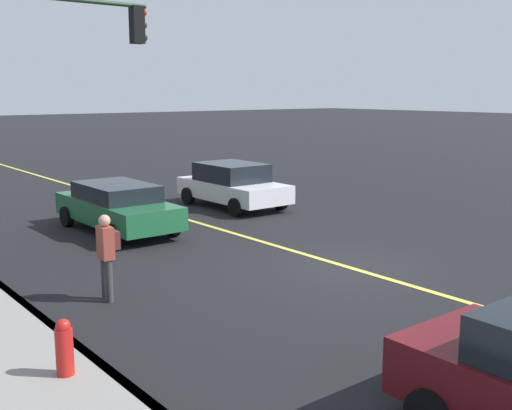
{
  "coord_description": "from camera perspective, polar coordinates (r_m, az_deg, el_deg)",
  "views": [
    {
      "loc": [
        -9.38,
        10.1,
        3.92
      ],
      "look_at": [
        -0.47,
        3.03,
        1.85
      ],
      "focal_mm": 43.67,
      "sensor_mm": 36.0,
      "label": 1
    }
  ],
  "objects": [
    {
      "name": "pedestrian_with_backpack",
      "position": [
        12.07,
        -13.5,
        -4.11
      ],
      "size": [
        0.41,
        0.38,
        1.67
      ],
      "color": "#383838",
      "rests_on": "ground"
    },
    {
      "name": "fire_hydrant",
      "position": [
        8.98,
        -17.13,
        -12.79
      ],
      "size": [
        0.24,
        0.24,
        0.94
      ],
      "color": "red",
      "rests_on": "ground"
    },
    {
      "name": "car_white",
      "position": [
        21.42,
        -2.16,
        1.89
      ],
      "size": [
        4.27,
        2.09,
        1.51
      ],
      "color": "silver",
      "rests_on": "ground"
    },
    {
      "name": "traffic_light_mast",
      "position": [
        14.98,
        -20.02,
        11.27
      ],
      "size": [
        0.28,
        4.79,
        6.29
      ],
      "color": "#1E3823",
      "rests_on": "ground"
    },
    {
      "name": "car_green",
      "position": [
        18.06,
        -12.61,
        -0.08
      ],
      "size": [
        4.67,
        1.98,
        1.38
      ],
      "color": "#1E6038",
      "rests_on": "ground"
    },
    {
      "name": "curb_edge",
      "position": [
        10.69,
        -17.6,
        -11.26
      ],
      "size": [
        80.0,
        0.16,
        0.15
      ],
      "primitive_type": "cube",
      "color": "slate",
      "rests_on": "ground"
    },
    {
      "name": "ground",
      "position": [
        14.33,
        8.38,
        -5.67
      ],
      "size": [
        200.0,
        200.0,
        0.0
      ],
      "primitive_type": "plane",
      "color": "black"
    },
    {
      "name": "lane_stripe_center",
      "position": [
        14.33,
        8.38,
        -5.64
      ],
      "size": [
        80.0,
        0.16,
        0.01
      ],
      "primitive_type": "cube",
      "color": "#D8CC4C",
      "rests_on": "ground"
    }
  ]
}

